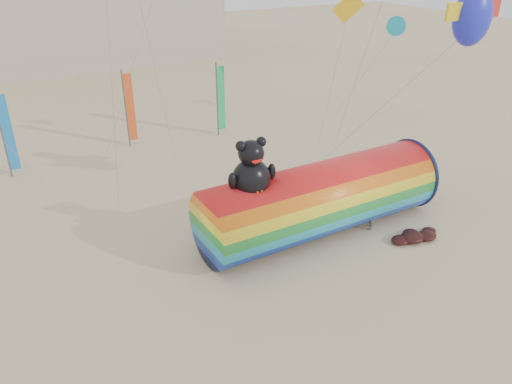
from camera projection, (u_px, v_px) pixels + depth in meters
ground at (263, 256)px, 21.97m from camera, size 160.00×160.00×0.00m
windsock_assembly at (321, 197)px, 23.14m from camera, size 11.84×3.61×5.46m
kite_handler at (372, 212)px, 23.72m from camera, size 0.80×0.78×1.85m
fabric_bundle at (415, 236)px, 23.15m from camera, size 2.62×1.35×0.41m
festival_banners at (126, 112)px, 32.08m from camera, size 14.40×1.40×5.20m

